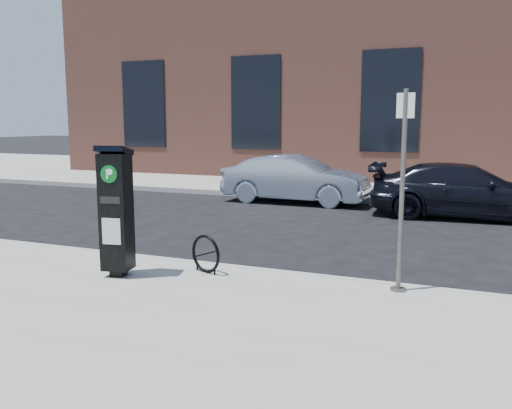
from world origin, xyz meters
The scene contains 10 objects.
ground centered at (0.00, 0.00, 0.00)m, with size 120.00×120.00×0.00m, color black.
sidewalk_far centered at (0.00, 14.00, 0.07)m, with size 60.00×12.00×0.15m, color gray.
curb_near centered at (0.00, -0.02, 0.07)m, with size 60.00×0.12×0.16m, color #9E9B93.
curb_far centered at (0.00, 8.02, 0.07)m, with size 60.00×0.12×0.16m, color #9E9B93.
building centered at (0.00, 17.00, 4.15)m, with size 28.00×10.05×8.25m.
parking_kiosk centered at (-1.75, -1.11, 1.10)m, with size 0.49×0.45×1.85m.
sign_pole centered at (2.04, -0.30, 1.43)m, with size 0.23×0.21×2.58m.
bike_rack centered at (-0.67, -0.50, 0.43)m, with size 0.55×0.23×0.56m.
car_silver centered at (-1.88, 7.40, 0.68)m, with size 1.44×4.14×1.37m, color #90A0B7.
car_dark centered at (2.67, 6.64, 0.66)m, with size 1.84×4.52×1.31m, color black.
Camera 1 is at (2.89, -7.29, 2.34)m, focal length 38.00 mm.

